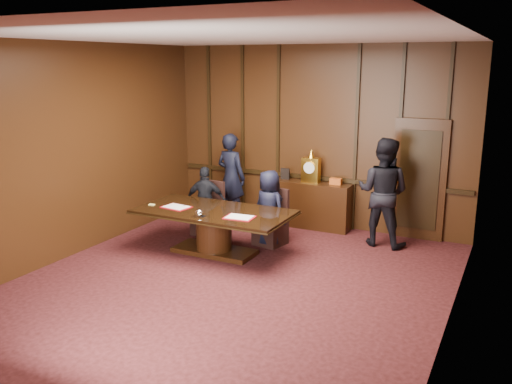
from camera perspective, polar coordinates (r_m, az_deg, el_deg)
room at (r=7.57m, az=-2.08°, el=2.51°), size 7.00×7.04×3.50m
sideboard at (r=10.64m, az=5.73°, el=-1.13°), size 1.60×0.45×1.54m
conference_table at (r=9.14m, az=-4.45°, el=-3.42°), size 2.62×1.32×0.76m
folder_left at (r=9.30m, az=-8.40°, el=-1.57°), size 0.50×0.39×0.02m
folder_right at (r=8.60m, az=-1.75°, el=-2.67°), size 0.49×0.37×0.02m
inkstand at (r=8.69m, az=-6.02°, el=-2.27°), size 0.20×0.14×0.12m
notepad at (r=9.53m, az=-10.92°, el=-1.31°), size 0.10×0.08×0.01m
chair_left at (r=10.24m, az=-5.02°, el=-2.82°), size 0.53×0.53×0.99m
chair_right at (r=9.65m, az=1.60°, el=-3.81°), size 0.56×0.56×0.99m
signatory_left at (r=10.09m, az=-5.30°, el=-0.98°), size 0.82×0.54×1.30m
signatory_right at (r=9.48m, az=1.39°, el=-1.72°), size 0.77×0.63×1.35m
witness_left at (r=10.95m, az=-2.64°, el=1.55°), size 0.72×0.53×1.79m
witness_right at (r=9.70m, az=13.21°, el=-0.01°), size 0.99×0.81×1.91m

